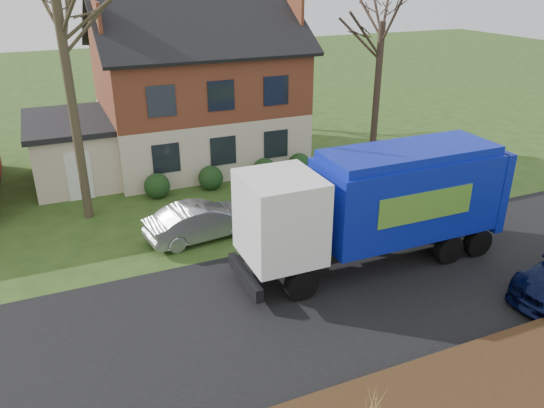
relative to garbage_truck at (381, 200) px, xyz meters
name	(u,v)px	position (x,y,z in m)	size (l,w,h in m)	color
ground	(273,312)	(-4.33, -1.29, -2.23)	(120.00, 120.00, 0.00)	#294617
road	(273,312)	(-4.33, -1.29, -2.22)	(80.00, 7.00, 0.02)	black
main_house	(187,81)	(-2.84, 12.62, 1.80)	(12.95, 8.95, 9.26)	beige
garbage_truck	(381,200)	(0.00, 0.00, 0.00)	(9.03, 2.48, 3.86)	black
silver_sedan	(202,221)	(-4.85, 3.98, -1.56)	(1.41, 4.05, 1.33)	#999BA0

